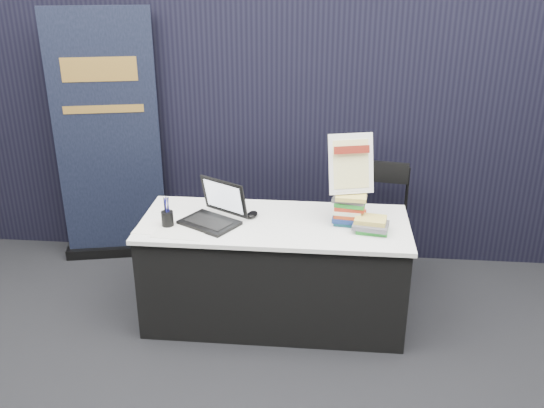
{
  "coord_description": "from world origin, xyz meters",
  "views": [
    {
      "loc": [
        0.34,
        -3.12,
        2.45
      ],
      "look_at": [
        -0.02,
        0.55,
        0.88
      ],
      "focal_mm": 40.0,
      "sensor_mm": 36.0,
      "label": 1
    }
  ],
  "objects": [
    {
      "name": "stacking_chair",
      "position": [
        0.75,
        1.11,
        0.53
      ],
      "size": [
        0.49,
        0.49,
        0.95
      ],
      "rotation": [
        0.0,
        0.0,
        -0.15
      ],
      "color": "black",
      "rests_on": "floor"
    },
    {
      "name": "info_sign",
      "position": [
        0.49,
        0.61,
        1.15
      ],
      "size": [
        0.31,
        0.18,
        0.4
      ],
      "rotation": [
        0.0,
        0.0,
        0.25
      ],
      "color": "black",
      "rests_on": "book_stack_tall"
    },
    {
      "name": "pullup_banner",
      "position": [
        -1.41,
        1.37,
        0.91
      ],
      "size": [
        0.87,
        0.29,
        2.05
      ],
      "rotation": [
        0.0,
        0.0,
        0.22
      ],
      "color": "black",
      "rests_on": "floor"
    },
    {
      "name": "book_stack_short",
      "position": [
        0.64,
        0.47,
        0.79
      ],
      "size": [
        0.23,
        0.19,
        0.09
      ],
      "rotation": [
        0.0,
        0.0,
        -0.17
      ],
      "color": "#217F29",
      "rests_on": "display_table"
    },
    {
      "name": "drape_partition",
      "position": [
        0.0,
        1.6,
        1.2
      ],
      "size": [
        6.0,
        0.08,
        2.4
      ],
      "primitive_type": "cube",
      "color": "black",
      "rests_on": "floor"
    },
    {
      "name": "brochure_right",
      "position": [
        -0.44,
        0.45,
        0.75
      ],
      "size": [
        0.34,
        0.3,
        0.0
      ],
      "primitive_type": "cube",
      "rotation": [
        0.0,
        0.0,
        0.46
      ],
      "color": "silver",
      "rests_on": "display_table"
    },
    {
      "name": "laptop",
      "position": [
        -0.43,
        0.52,
        0.81
      ],
      "size": [
        0.44,
        0.45,
        0.27
      ],
      "rotation": [
        0.0,
        0.0,
        -0.53
      ],
      "color": "black",
      "rests_on": "display_table"
    },
    {
      "name": "wall_back",
      "position": [
        0.0,
        4.0,
        1.75
      ],
      "size": [
        8.0,
        0.02,
        3.5
      ],
      "primitive_type": "cube",
      "color": "beige",
      "rests_on": "floor"
    },
    {
      "name": "brochure_left",
      "position": [
        -0.59,
        0.34,
        0.75
      ],
      "size": [
        0.35,
        0.26,
        0.0
      ],
      "primitive_type": "cube",
      "rotation": [
        0.0,
        0.0,
        -0.08
      ],
      "color": "silver",
      "rests_on": "display_table"
    },
    {
      "name": "pen_cup",
      "position": [
        -0.7,
        0.42,
        0.8
      ],
      "size": [
        0.08,
        0.08,
        0.1
      ],
      "primitive_type": "cylinder",
      "rotation": [
        0.0,
        0.0,
        -0.04
      ],
      "color": "black",
      "rests_on": "display_table"
    },
    {
      "name": "brochure_mid",
      "position": [
        -0.73,
        0.39,
        0.75
      ],
      "size": [
        0.34,
        0.25,
        0.0
      ],
      "primitive_type": "cube",
      "rotation": [
        0.0,
        0.0,
        -0.05
      ],
      "color": "white",
      "rests_on": "display_table"
    },
    {
      "name": "mouse",
      "position": [
        -0.16,
        0.62,
        0.77
      ],
      "size": [
        0.09,
        0.12,
        0.03
      ],
      "primitive_type": "ellipsoid",
      "rotation": [
        0.0,
        0.0,
        -0.24
      ],
      "color": "black",
      "rests_on": "display_table"
    },
    {
      "name": "book_stack_tall",
      "position": [
        0.49,
        0.58,
        0.86
      ],
      "size": [
        0.21,
        0.17,
        0.21
      ],
      "rotation": [
        0.0,
        0.0,
        -0.11
      ],
      "color": "#174B57",
      "rests_on": "display_table"
    },
    {
      "name": "display_table",
      "position": [
        0.0,
        0.55,
        0.38
      ],
      "size": [
        1.8,
        0.75,
        0.75
      ],
      "color": "black",
      "rests_on": "floor"
    },
    {
      "name": "floor",
      "position": [
        0.0,
        0.0,
        0.0
      ],
      "size": [
        8.0,
        8.0,
        0.0
      ],
      "primitive_type": "plane",
      "color": "black",
      "rests_on": "ground"
    }
  ]
}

